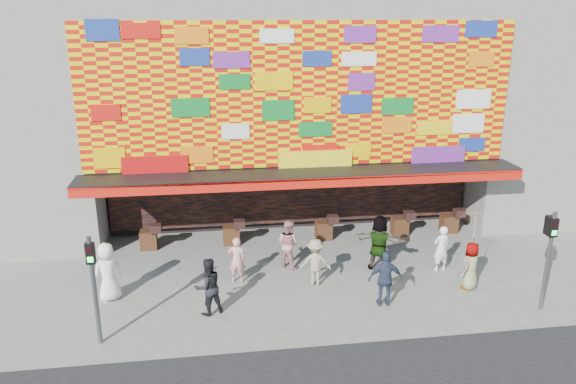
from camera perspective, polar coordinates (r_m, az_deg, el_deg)
name	(u,v)px	position (r m, az deg, el deg)	size (l,w,h in m)	color
ground	(322,299)	(17.26, 3.44, -10.76)	(90.00, 90.00, 0.00)	slate
shop_building	(285,89)	(23.42, -0.35, 10.43)	(15.20, 9.40, 10.00)	gray
signal_left	(93,278)	(15.09, -19.18, -8.29)	(0.22, 0.20, 3.00)	#59595B
signal_right	(549,250)	(17.49, 25.03, -5.38)	(0.22, 0.20, 3.00)	#59595B
ped_a	(108,272)	(17.62, -17.84, -7.74)	(0.88, 0.58, 1.81)	white
ped_b	(237,260)	(17.99, -5.23, -6.87)	(0.55, 0.36, 1.52)	pink
ped_c	(208,287)	(16.24, -8.13, -9.48)	(0.82, 0.64, 1.70)	black
ped_d	(315,262)	(17.75, 2.80, -7.14)	(0.99, 0.57, 1.53)	#9C9171
ped_e	(385,279)	(16.74, 9.87, -8.68)	(1.00, 0.42, 1.71)	#2D384F
ped_f	(379,243)	(18.94, 9.25, -5.10)	(1.75, 0.56, 1.89)	gray
ped_g	(471,266)	(18.39, 18.09, -7.15)	(0.75, 0.49, 1.53)	gray
ped_h	(441,248)	(19.35, 15.30, -5.55)	(0.57, 0.37, 1.57)	white
ped_i	(288,244)	(18.92, 0.01, -5.27)	(0.80, 0.63, 1.66)	#CD8588
parasol	(475,225)	(17.88, 18.50, -3.18)	(1.16, 1.17, 1.80)	beige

